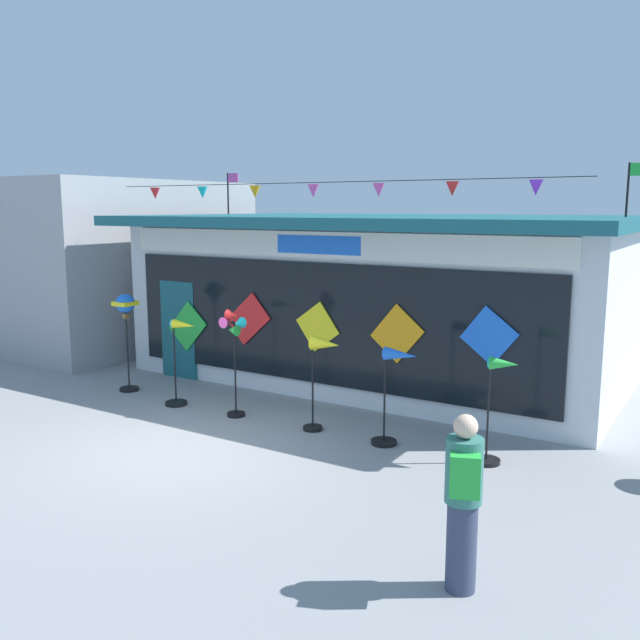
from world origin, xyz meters
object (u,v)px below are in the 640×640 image
object	(u,v)px
wind_spinner_center_left	(233,341)
wind_spinner_far_right	(496,404)
wind_spinner_far_left	(126,315)
person_near_camera	(463,500)
wind_spinner_left	(180,357)
wind_spinner_right	(394,384)
kite_shop_building	(392,293)
wind_spinner_center_right	(323,360)

from	to	relation	value
wind_spinner_center_left	wind_spinner_far_right	xyz separation A→B (m)	(4.39, 0.19, -0.45)
wind_spinner_far_left	person_near_camera	world-z (taller)	wind_spinner_far_left
wind_spinner_left	wind_spinner_right	xyz separation A→B (m)	(4.09, 0.15, 0.06)
wind_spinner_left	kite_shop_building	bearing A→B (deg)	66.63
wind_spinner_left	wind_spinner_center_left	bearing A→B (deg)	0.86
wind_spinner_center_left	wind_spinner_far_right	distance (m)	4.41
wind_spinner_right	person_near_camera	bearing A→B (deg)	-54.88
wind_spinner_far_right	person_near_camera	bearing A→B (deg)	-77.22
wind_spinner_center_right	wind_spinner_right	size ratio (longest dim) A/B	1.03
wind_spinner_far_left	wind_spinner_center_left	xyz separation A→B (m)	(2.78, -0.21, -0.17)
wind_spinner_center_right	wind_spinner_far_right	xyz separation A→B (m)	(2.71, 0.08, -0.30)
wind_spinner_center_left	wind_spinner_center_right	distance (m)	1.68
wind_spinner_left	wind_spinner_center_right	bearing A→B (deg)	2.60
wind_spinner_far_left	wind_spinner_right	world-z (taller)	wind_spinner_far_left
kite_shop_building	wind_spinner_far_right	world-z (taller)	kite_shop_building
wind_spinner_far_right	wind_spinner_left	bearing A→B (deg)	-177.84
wind_spinner_left	wind_spinner_center_right	size ratio (longest dim) A/B	1.02
kite_shop_building	wind_spinner_right	xyz separation A→B (m)	(2.17, -4.31, -0.73)
wind_spinner_right	wind_spinner_far_right	xyz separation A→B (m)	(1.49, 0.07, -0.10)
wind_spinner_left	wind_spinner_center_left	world-z (taller)	wind_spinner_center_left
person_near_camera	wind_spinner_center_left	bearing A→B (deg)	-52.22
kite_shop_building	wind_spinner_center_right	bearing A→B (deg)	-77.72
wind_spinner_center_left	wind_spinner_far_right	world-z (taller)	wind_spinner_center_left
kite_shop_building	person_near_camera	distance (m)	8.69
kite_shop_building	wind_spinner_far_right	size ratio (longest dim) A/B	6.52
kite_shop_building	wind_spinner_far_left	bearing A→B (deg)	-129.69
wind_spinner_center_left	wind_spinner_right	world-z (taller)	wind_spinner_center_left
wind_spinner_far_right	person_near_camera	size ratio (longest dim) A/B	0.90
wind_spinner_center_left	wind_spinner_center_right	xyz separation A→B (m)	(1.67, 0.11, -0.15)
kite_shop_building	wind_spinner_center_left	size ratio (longest dim) A/B	5.42
wind_spinner_center_left	wind_spinner_far_right	bearing A→B (deg)	2.52
wind_spinner_right	wind_spinner_left	bearing A→B (deg)	-177.97
wind_spinner_center_left	wind_spinner_center_right	size ratio (longest dim) A/B	1.19
person_near_camera	wind_spinner_far_left	bearing A→B (deg)	-43.92
wind_spinner_far_left	wind_spinner_center_left	size ratio (longest dim) A/B	1.03
wind_spinner_left	wind_spinner_center_left	size ratio (longest dim) A/B	0.85
wind_spinner_center_right	person_near_camera	distance (m)	4.67
kite_shop_building	wind_spinner_center_left	world-z (taller)	kite_shop_building
wind_spinner_center_right	person_near_camera	xyz separation A→B (m)	(3.44, -3.14, -0.27)
wind_spinner_far_left	wind_spinner_center_left	world-z (taller)	wind_spinner_far_left
wind_spinner_right	person_near_camera	xyz separation A→B (m)	(2.22, -3.15, -0.06)
wind_spinner_center_right	wind_spinner_right	distance (m)	1.24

